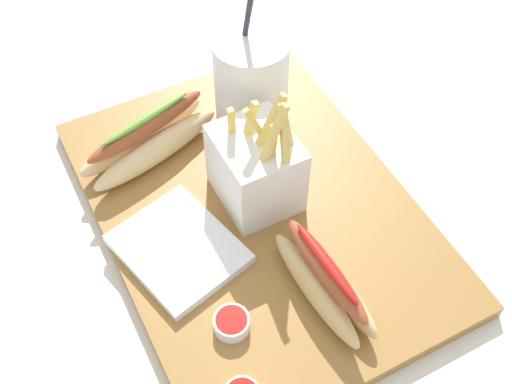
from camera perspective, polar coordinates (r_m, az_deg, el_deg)
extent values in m
cube|color=silver|center=(0.79, 0.00, -2.65)|extent=(2.40, 2.40, 0.02)
cube|color=olive|center=(0.78, 0.00, -1.80)|extent=(0.48, 0.35, 0.02)
cylinder|color=white|center=(0.81, -0.43, 9.28)|extent=(0.09, 0.09, 0.13)
cylinder|color=white|center=(0.77, -0.46, 13.02)|extent=(0.10, 0.10, 0.01)
cylinder|color=#262633|center=(0.75, -0.70, 15.44)|extent=(0.02, 0.01, 0.07)
cube|color=white|center=(0.74, -0.01, 2.07)|extent=(0.10, 0.08, 0.10)
cube|color=#E5C660|center=(0.69, 0.99, 5.67)|extent=(0.01, 0.04, 0.09)
cube|color=#E5C660|center=(0.67, 2.53, 4.75)|extent=(0.03, 0.01, 0.08)
cube|color=#E5C660|center=(0.71, -2.17, 5.78)|extent=(0.01, 0.01, 0.06)
cube|color=#E5C660|center=(0.70, -0.57, 6.05)|extent=(0.01, 0.02, 0.06)
cube|color=#E5C660|center=(0.69, 0.15, 5.64)|extent=(0.02, 0.03, 0.06)
cube|color=#E5C660|center=(0.69, 2.73, 5.41)|extent=(0.01, 0.02, 0.06)
cube|color=#E5C660|center=(0.67, 1.44, 4.71)|extent=(0.01, 0.03, 0.09)
cube|color=#E5C660|center=(0.69, 1.45, 4.11)|extent=(0.01, 0.01, 0.06)
ellipsoid|color=#DBB775|center=(0.70, 6.81, -7.69)|extent=(0.16, 0.03, 0.04)
ellipsoid|color=#DBB775|center=(0.69, 5.14, -8.59)|extent=(0.16, 0.03, 0.04)
ellipsoid|color=#994728|center=(0.67, 6.20, -6.83)|extent=(0.14, 0.03, 0.02)
ellipsoid|color=red|center=(0.65, 6.30, -6.25)|extent=(0.11, 0.02, 0.01)
ellipsoid|color=#E5C689|center=(0.83, -10.05, 4.91)|extent=(0.08, 0.19, 0.04)
ellipsoid|color=#E5C689|center=(0.81, -8.78, 3.79)|extent=(0.08, 0.19, 0.04)
ellipsoid|color=#994728|center=(0.80, -9.70, 5.79)|extent=(0.07, 0.17, 0.02)
ellipsoid|color=#6B9E33|center=(0.79, -9.83, 6.43)|extent=(0.05, 0.13, 0.01)
cylinder|color=white|center=(0.68, -2.17, -11.52)|extent=(0.04, 0.04, 0.02)
cylinder|color=#B2140F|center=(0.67, -2.19, -11.28)|extent=(0.03, 0.03, 0.01)
cube|color=white|center=(0.73, -6.88, -5.00)|extent=(0.16, 0.14, 0.01)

